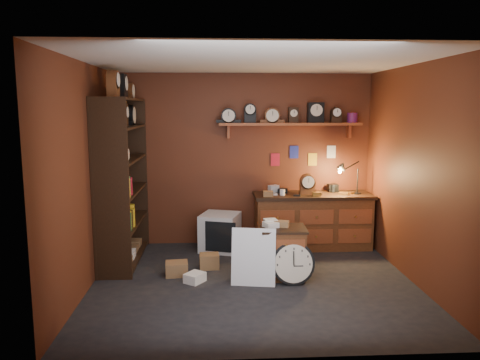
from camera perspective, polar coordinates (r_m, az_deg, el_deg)
name	(u,v)px	position (r m, az deg, el deg)	size (l,w,h in m)	color
floor	(253,283)	(5.99, 1.62, -12.39)	(4.00, 4.00, 0.00)	black
room_shell	(257,145)	(5.72, 2.05, 4.33)	(4.02, 3.62, 2.71)	#5A2815
shelving_unit	(120,174)	(6.74, -14.42, 0.73)	(0.47, 1.60, 2.58)	black
workbench	(312,217)	(7.41, 8.82, -4.54)	(1.83, 0.66, 1.36)	brown
low_cabinet	(283,250)	(6.09, 5.27, -8.47)	(0.59, 0.51, 0.75)	brown
big_round_clock	(293,263)	(5.90, 6.50, -10.08)	(0.54, 0.17, 0.54)	black
white_panel	(253,284)	(5.94, 1.63, -12.58)	(0.54, 0.02, 0.72)	silver
mini_fridge	(220,232)	(7.21, -2.44, -6.35)	(0.68, 0.70, 0.57)	silver
floor_box_a	(177,269)	(6.26, -7.72, -10.66)	(0.29, 0.24, 0.18)	olive
floor_box_b	(195,278)	(6.01, -5.53, -11.76)	(0.19, 0.23, 0.12)	white
floor_box_c	(209,261)	(6.48, -3.76, -9.84)	(0.26, 0.22, 0.20)	olive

